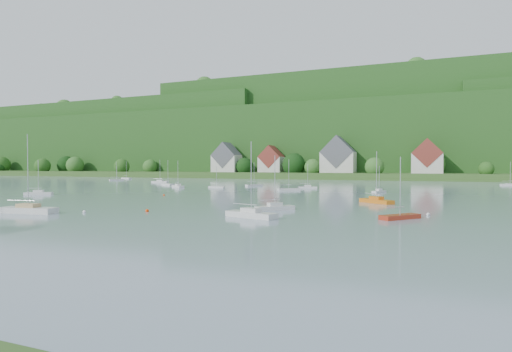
# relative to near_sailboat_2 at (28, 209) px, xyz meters

# --- Properties ---
(far_shore_strip) EXTENTS (600.00, 60.00, 3.00)m
(far_shore_strip) POSITION_rel_near_sailboat_2_xyz_m (5.46, 174.46, 0.98)
(far_shore_strip) COLOR #355520
(far_shore_strip) RESTS_ON ground
(forested_ridge) EXTENTS (620.00, 181.22, 69.89)m
(forested_ridge) POSITION_rel_near_sailboat_2_xyz_m (5.85, 243.03, 22.37)
(forested_ridge) COLOR #1A4315
(forested_ridge) RESTS_ON ground
(village_building_0) EXTENTS (14.00, 10.40, 16.00)m
(village_building_0) POSITION_rel_near_sailboat_2_xyz_m (-49.54, 161.46, 9.00)
(village_building_0) COLOR beige
(village_building_0) RESTS_ON far_shore_strip
(village_building_1) EXTENTS (12.00, 9.36, 14.00)m
(village_building_1) POSITION_rel_near_sailboat_2_xyz_m (-24.54, 163.46, 8.24)
(village_building_1) COLOR beige
(village_building_1) RESTS_ON far_shore_strip
(village_building_2) EXTENTS (16.00, 11.44, 18.00)m
(village_building_2) POSITION_rel_near_sailboat_2_xyz_m (10.46, 162.46, 9.75)
(village_building_2) COLOR beige
(village_building_2) RESTS_ON far_shore_strip
(village_building_3) EXTENTS (13.00, 10.40, 15.50)m
(village_building_3) POSITION_rel_near_sailboat_2_xyz_m (50.46, 160.46, 8.91)
(village_building_3) COLOR beige
(village_building_3) RESTS_ON far_shore_strip
(near_sailboat_2) EXTENTS (8.14, 3.39, 10.66)m
(near_sailboat_2) POSITION_rel_near_sailboat_2_xyz_m (0.00, 0.00, 0.00)
(near_sailboat_2) COLOR silver
(near_sailboat_2) RESTS_ON ground
(near_sailboat_3) EXTENTS (5.17, 5.39, 7.88)m
(near_sailboat_3) POSITION_rel_near_sailboat_2_xyz_m (29.57, 16.23, -0.09)
(near_sailboat_3) COLOR silver
(near_sailboat_3) RESTS_ON ground
(near_sailboat_4) EXTENTS (7.22, 3.90, 9.38)m
(near_sailboat_4) POSITION_rel_near_sailboat_2_xyz_m (29.78, 6.89, -0.04)
(near_sailboat_4) COLOR silver
(near_sailboat_4) RESTS_ON ground
(near_sailboat_5) EXTENTS (6.22, 5.63, 8.87)m
(near_sailboat_5) POSITION_rel_near_sailboat_2_xyz_m (41.98, 33.25, -0.06)
(near_sailboat_5) COLOR orange
(near_sailboat_5) RESTS_ON ground
(near_sailboat_6) EXTENTS (5.74, 4.21, 7.69)m
(near_sailboat_6) POSITION_rel_near_sailboat_2_xyz_m (-29.20, 26.32, -0.09)
(near_sailboat_6) COLOR silver
(near_sailboat_6) RESTS_ON ground
(near_sailboat_7) EXTENTS (4.71, 5.27, 7.48)m
(near_sailboat_7) POSITION_rel_near_sailboat_2_xyz_m (46.92, 12.25, -0.18)
(near_sailboat_7) COLOR #A02D17
(near_sailboat_7) RESTS_ON ground
(mooring_buoy_0) EXTENTS (0.47, 0.47, 0.47)m
(mooring_buoy_0) POSITION_rel_near_sailboat_2_xyz_m (2.60, 1.04, -0.52)
(mooring_buoy_0) COLOR #F63F05
(mooring_buoy_0) RESTS_ON ground
(mooring_buoy_1) EXTENTS (0.45, 0.45, 0.45)m
(mooring_buoy_1) POSITION_rel_near_sailboat_2_xyz_m (6.71, 3.13, -0.52)
(mooring_buoy_1) COLOR white
(mooring_buoy_1) RESTS_ON ground
(mooring_buoy_2) EXTENTS (0.49, 0.49, 0.49)m
(mooring_buoy_2) POSITION_rel_near_sailboat_2_xyz_m (13.84, 7.42, -0.52)
(mooring_buoy_2) COLOR #F63F05
(mooring_buoy_2) RESTS_ON ground
(mooring_buoy_3) EXTENTS (0.40, 0.40, 0.40)m
(mooring_buoy_3) POSITION_rel_near_sailboat_2_xyz_m (-2.22, 34.77, -0.52)
(mooring_buoy_3) COLOR #F63F05
(mooring_buoy_3) RESTS_ON ground
(mooring_buoy_4) EXTENTS (0.45, 0.45, 0.45)m
(mooring_buoy_4) POSITION_rel_near_sailboat_2_xyz_m (50.08, 17.45, -0.52)
(mooring_buoy_4) COLOR white
(mooring_buoy_4) RESTS_ON ground
(far_sailboat_cluster) EXTENTS (196.14, 64.88, 8.71)m
(far_sailboat_cluster) POSITION_rel_near_sailboat_2_xyz_m (12.86, 91.24, -0.14)
(far_sailboat_cluster) COLOR silver
(far_sailboat_cluster) RESTS_ON ground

